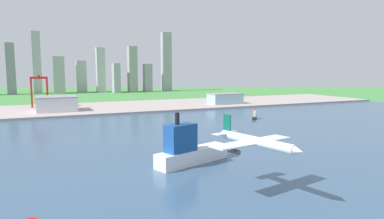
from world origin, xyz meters
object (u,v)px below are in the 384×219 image
object	(u,v)px
airplane_landing	(256,142)
port_crane_red	(39,84)
warehouse_main	(56,103)
warehouse_annex	(225,98)
ferry_boat	(189,149)
tugboat_small	(254,116)

from	to	relation	value
airplane_landing	port_crane_red	world-z (taller)	port_crane_red
port_crane_red	warehouse_main	bearing A→B (deg)	-71.55
warehouse_main	warehouse_annex	distance (m)	228.53
airplane_landing	warehouse_annex	world-z (taller)	airplane_landing
ferry_boat	warehouse_main	distance (m)	278.66
airplane_landing	warehouse_annex	distance (m)	358.89
tugboat_small	ferry_boat	distance (m)	186.47
warehouse_annex	port_crane_red	bearing A→B (deg)	165.86
port_crane_red	airplane_landing	bearing A→B (deg)	-78.26
warehouse_main	ferry_boat	bearing A→B (deg)	-78.85
port_crane_red	warehouse_annex	world-z (taller)	port_crane_red
port_crane_red	warehouse_main	size ratio (longest dim) A/B	1.00
tugboat_small	port_crane_red	world-z (taller)	port_crane_red
warehouse_main	warehouse_annex	world-z (taller)	warehouse_main
airplane_landing	tugboat_small	xyz separation A→B (m)	(126.17, 183.49, -19.44)
tugboat_small	ferry_boat	xyz separation A→B (m)	(-133.60, -129.98, 5.28)
tugboat_small	airplane_landing	bearing A→B (deg)	-124.51
port_crane_red	warehouse_annex	xyz separation A→B (m)	(245.84, -61.94, -22.92)
port_crane_red	warehouse_annex	distance (m)	254.56
port_crane_red	warehouse_main	distance (m)	59.39
tugboat_small	warehouse_annex	distance (m)	140.18
tugboat_small	ferry_boat	bearing A→B (deg)	-135.79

